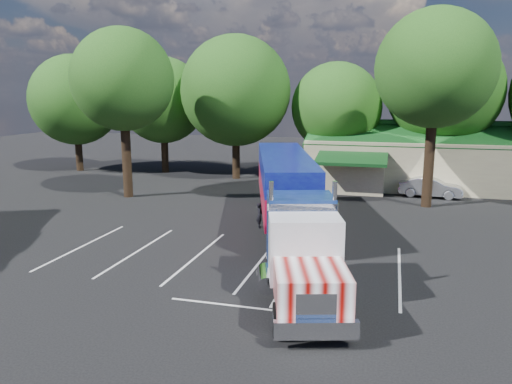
% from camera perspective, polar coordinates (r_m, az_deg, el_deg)
% --- Properties ---
extents(ground, '(120.00, 120.00, 0.00)m').
position_cam_1_polar(ground, '(30.25, -2.53, -3.86)').
color(ground, black).
rests_on(ground, ground).
extents(event_hall, '(24.20, 14.12, 5.55)m').
position_cam_1_polar(event_hall, '(46.17, 21.16, 3.46)').
color(event_hall, beige).
rests_on(event_hall, ground).
extents(tree_row_a, '(9.00, 9.00, 11.68)m').
position_cam_1_polar(tree_row_a, '(54.05, -19.95, 9.86)').
color(tree_row_a, black).
rests_on(tree_row_a, ground).
extents(tree_row_b, '(8.40, 8.40, 11.35)m').
position_cam_1_polar(tree_row_b, '(50.61, -10.59, 10.25)').
color(tree_row_b, black).
rests_on(tree_row_b, ground).
extents(tree_row_c, '(10.00, 10.00, 13.05)m').
position_cam_1_polar(tree_row_c, '(46.14, -2.36, 11.47)').
color(tree_row_c, black).
rests_on(tree_row_c, ground).
extents(tree_row_d, '(8.00, 8.00, 10.60)m').
position_cam_1_polar(tree_row_d, '(45.56, 9.17, 9.51)').
color(tree_row_d, black).
rests_on(tree_row_d, ground).
extents(tree_row_e, '(9.60, 9.60, 12.90)m').
position_cam_1_polar(tree_row_e, '(45.94, 20.73, 10.82)').
color(tree_row_e, black).
rests_on(tree_row_e, ground).
extents(tree_near_left, '(7.60, 7.60, 12.65)m').
position_cam_1_polar(tree_near_left, '(39.01, -15.00, 12.26)').
color(tree_near_left, black).
rests_on(tree_near_left, ground).
extents(tree_near_right, '(8.00, 8.00, 13.50)m').
position_cam_1_polar(tree_near_right, '(36.38, 19.81, 13.11)').
color(tree_near_right, black).
rests_on(tree_near_right, ground).
extents(semi_truck, '(8.62, 21.70, 4.57)m').
position_cam_1_polar(semi_truck, '(26.76, 3.69, -0.19)').
color(semi_truck, black).
rests_on(semi_truck, ground).
extents(woman, '(0.55, 0.64, 1.50)m').
position_cam_1_polar(woman, '(29.62, 0.41, -2.68)').
color(woman, black).
rests_on(woman, ground).
extents(bicycle, '(1.64, 1.91, 0.99)m').
position_cam_1_polar(bicycle, '(34.55, 6.32, -1.15)').
color(bicycle, black).
rests_on(bicycle, ground).
extents(silver_sedan, '(4.87, 2.21, 1.55)m').
position_cam_1_polar(silver_sedan, '(40.52, 19.35, 0.53)').
color(silver_sedan, '#B0B3B9').
rests_on(silver_sedan, ground).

